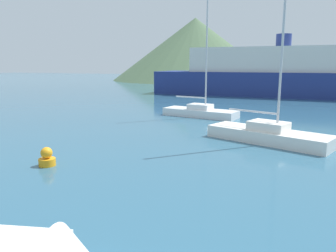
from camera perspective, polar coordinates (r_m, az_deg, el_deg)
name	(u,v)px	position (r m, az deg, el deg)	size (l,w,h in m)	color
sailboat_inner	(200,111)	(25.67, 5.64, 2.66)	(6.07, 2.91, 10.32)	white
sailboat_middle	(268,133)	(17.92, 17.03, -1.22)	(6.62, 4.03, 10.57)	white
ferry_distant	(282,75)	(44.72, 19.16, 8.44)	(32.59, 8.01, 7.73)	navy
buoy_marker	(47,158)	(14.13, -20.35, -5.26)	(0.67, 0.67, 0.77)	orange
hill_west	(195,49)	(85.45, 4.72, 13.17)	(41.55, 41.55, 15.38)	#4C6647
hill_central	(335,64)	(86.70, 27.12, 9.63)	(44.26, 44.26, 8.17)	#3D6038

